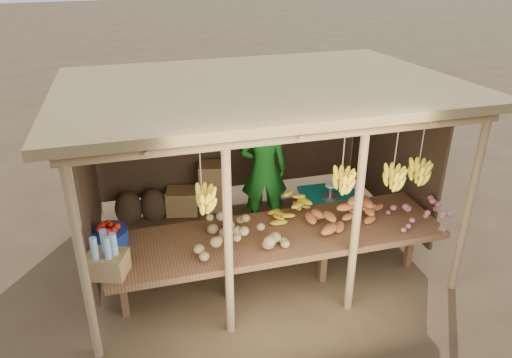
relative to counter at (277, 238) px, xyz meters
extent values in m
plane|color=brown|center=(0.00, 0.95, -0.74)|extent=(60.00, 60.00, 0.00)
cylinder|color=#A68156|center=(-2.10, -0.55, 0.36)|extent=(0.09, 0.09, 2.20)
cylinder|color=#A68156|center=(2.10, -0.55, 0.36)|extent=(0.09, 0.09, 2.20)
cylinder|color=#A68156|center=(-2.10, 2.45, 0.36)|extent=(0.09, 0.09, 2.20)
cylinder|color=#A68156|center=(2.10, 2.45, 0.36)|extent=(0.09, 0.09, 2.20)
cylinder|color=#A68156|center=(-0.70, -0.55, 0.36)|extent=(0.09, 0.09, 2.20)
cylinder|color=#A68156|center=(0.70, -0.55, 0.36)|extent=(0.09, 0.09, 2.20)
cylinder|color=#A68156|center=(0.00, -0.55, 1.46)|extent=(4.40, 0.09, 0.09)
cylinder|color=#A68156|center=(0.00, 2.45, 1.46)|extent=(4.40, 0.09, 0.09)
cube|color=#9B7B48|center=(0.00, 0.95, 1.55)|extent=(4.70, 3.50, 0.28)
cube|color=#463220|center=(0.00, 2.43, 0.47)|extent=(4.20, 0.04, 1.98)
cube|color=#463220|center=(-2.08, 1.15, 0.47)|extent=(0.04, 2.40, 1.98)
cube|color=#463220|center=(2.08, 1.15, 0.47)|extent=(0.04, 2.40, 1.98)
cube|color=brown|center=(0.00, 0.00, 0.02)|extent=(3.90, 1.05, 0.08)
cube|color=brown|center=(-1.80, 0.00, -0.38)|extent=(0.08, 0.08, 0.72)
cube|color=brown|center=(-0.60, 0.00, -0.38)|extent=(0.08, 0.08, 0.72)
cube|color=brown|center=(0.60, 0.00, -0.38)|extent=(0.08, 0.08, 0.72)
cube|color=brown|center=(1.80, 0.00, -0.38)|extent=(0.08, 0.08, 0.72)
cylinder|color=navy|center=(-1.90, 0.32, 0.14)|extent=(0.45, 0.45, 0.16)
cube|color=olive|center=(-1.90, -0.28, 0.18)|extent=(0.47, 0.42, 0.24)
imported|color=#19711C|center=(0.26, 1.46, 0.18)|extent=(0.74, 0.56, 1.84)
cube|color=brown|center=(1.06, 0.92, -0.42)|extent=(0.71, 0.61, 0.63)
cube|color=#0B797F|center=(1.06, 0.92, -0.07)|extent=(0.79, 0.69, 0.06)
cube|color=olive|center=(-0.33, 2.15, -0.53)|extent=(0.56, 0.49, 0.38)
cube|color=olive|center=(-0.33, 2.15, -0.15)|extent=(0.56, 0.49, 0.38)
cube|color=olive|center=(-0.85, 2.15, -0.53)|extent=(0.56, 0.49, 0.38)
ellipsoid|color=#463220|center=(-1.67, 2.15, -0.50)|extent=(0.41, 0.41, 0.55)
ellipsoid|color=#463220|center=(-1.30, 2.15, -0.50)|extent=(0.41, 0.41, 0.55)
camera|label=1|loc=(-1.54, -4.67, 3.20)|focal=35.00mm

